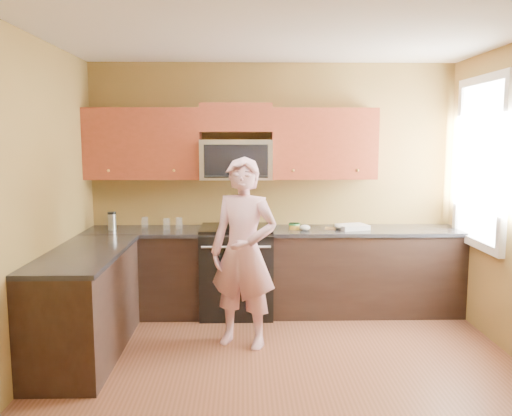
{
  "coord_description": "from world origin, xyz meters",
  "views": [
    {
      "loc": [
        -0.32,
        -3.84,
        1.88
      ],
      "look_at": [
        -0.2,
        1.3,
        1.2
      ],
      "focal_mm": 36.91,
      "sensor_mm": 36.0,
      "label": 1
    }
  ],
  "objects_px": {
    "stove": "(237,270)",
    "frying_pan": "(236,228)",
    "butter_tub": "(294,229)",
    "travel_mug": "(112,230)",
    "woman": "(244,253)",
    "microwave": "(236,179)"
  },
  "relations": [
    {
      "from": "stove",
      "to": "frying_pan",
      "type": "xyz_separation_m",
      "value": [
        -0.0,
        -0.06,
        0.47
      ]
    },
    {
      "from": "butter_tub",
      "to": "travel_mug",
      "type": "distance_m",
      "value": 1.93
    },
    {
      "from": "travel_mug",
      "to": "frying_pan",
      "type": "bearing_deg",
      "value": -3.46
    },
    {
      "from": "butter_tub",
      "to": "stove",
      "type": "bearing_deg",
      "value": 179.78
    },
    {
      "from": "travel_mug",
      "to": "stove",
      "type": "bearing_deg",
      "value": -0.65
    },
    {
      "from": "butter_tub",
      "to": "woman",
      "type": "bearing_deg",
      "value": -121.8
    },
    {
      "from": "stove",
      "to": "butter_tub",
      "type": "bearing_deg",
      "value": -0.22
    },
    {
      "from": "frying_pan",
      "to": "butter_tub",
      "type": "xyz_separation_m",
      "value": [
        0.62,
        0.06,
        -0.03
      ]
    },
    {
      "from": "frying_pan",
      "to": "travel_mug",
      "type": "relative_size",
      "value": 2.48
    },
    {
      "from": "microwave",
      "to": "woman",
      "type": "distance_m",
      "value": 1.16
    },
    {
      "from": "woman",
      "to": "travel_mug",
      "type": "distance_m",
      "value": 1.65
    },
    {
      "from": "frying_pan",
      "to": "travel_mug",
      "type": "distance_m",
      "value": 1.32
    },
    {
      "from": "woman",
      "to": "butter_tub",
      "type": "xyz_separation_m",
      "value": [
        0.54,
        0.87,
        0.06
      ]
    },
    {
      "from": "woman",
      "to": "microwave",
      "type": "bearing_deg",
      "value": 116.14
    },
    {
      "from": "frying_pan",
      "to": "travel_mug",
      "type": "bearing_deg",
      "value": -171.05
    },
    {
      "from": "stove",
      "to": "travel_mug",
      "type": "bearing_deg",
      "value": 179.35
    },
    {
      "from": "stove",
      "to": "woman",
      "type": "height_order",
      "value": "woman"
    },
    {
      "from": "stove",
      "to": "travel_mug",
      "type": "height_order",
      "value": "travel_mug"
    },
    {
      "from": "woman",
      "to": "frying_pan",
      "type": "height_order",
      "value": "woman"
    },
    {
      "from": "stove",
      "to": "microwave",
      "type": "xyz_separation_m",
      "value": [
        0.0,
        0.12,
        0.97
      ]
    },
    {
      "from": "frying_pan",
      "to": "butter_tub",
      "type": "distance_m",
      "value": 0.62
    },
    {
      "from": "microwave",
      "to": "butter_tub",
      "type": "bearing_deg",
      "value": -11.67
    }
  ]
}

